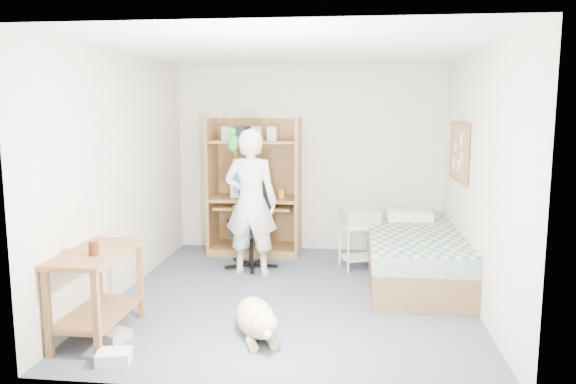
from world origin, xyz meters
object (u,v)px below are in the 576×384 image
object	(u,v)px
side_desk	(97,280)
dog	(257,318)
bed	(415,257)
office_chair	(252,237)
person	(251,202)
printer_cart	(360,239)
computer_hutch	(255,192)

from	to	relation	value
side_desk	dog	world-z (taller)	side_desk
bed	office_chair	xyz separation A→B (m)	(-1.92, 0.43, 0.08)
person	printer_cart	bearing A→B (deg)	-157.71
dog	computer_hutch	bearing A→B (deg)	78.89
computer_hutch	bed	world-z (taller)	computer_hutch
office_chair	printer_cart	bearing A→B (deg)	8.82
bed	printer_cart	xyz separation A→B (m)	(-0.61, 0.50, 0.07)
office_chair	bed	bearing A→B (deg)	-7.07
printer_cart	person	bearing A→B (deg)	176.14
computer_hutch	person	xyz separation A→B (m)	(0.12, -1.00, 0.03)
office_chair	printer_cart	distance (m)	1.31
side_desk	printer_cart	distance (m)	3.23
side_desk	person	xyz separation A→B (m)	(0.97, 1.94, 0.36)
computer_hutch	side_desk	bearing A→B (deg)	-106.14
side_desk	printer_cart	xyz separation A→B (m)	(2.24, 2.32, -0.13)
bed	printer_cart	distance (m)	0.80
computer_hutch	office_chair	world-z (taller)	computer_hutch
person	side_desk	bearing A→B (deg)	68.77
computer_hutch	office_chair	bearing A→B (deg)	-83.54
person	printer_cart	xyz separation A→B (m)	(1.27, 0.38, -0.49)
computer_hutch	printer_cart	world-z (taller)	computer_hutch
computer_hutch	printer_cart	bearing A→B (deg)	-23.98
side_desk	printer_cart	bearing A→B (deg)	46.02
office_chair	printer_cart	size ratio (longest dim) A/B	1.86
computer_hutch	dog	distance (m)	2.92
side_desk	dog	size ratio (longest dim) A/B	1.06
bed	dog	world-z (taller)	bed
computer_hutch	person	size ratio (longest dim) A/B	1.05
computer_hutch	dog	bearing A→B (deg)	-79.93
dog	office_chair	bearing A→B (deg)	80.06
office_chair	computer_hutch	bearing A→B (deg)	101.91
bed	side_desk	world-z (taller)	side_desk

